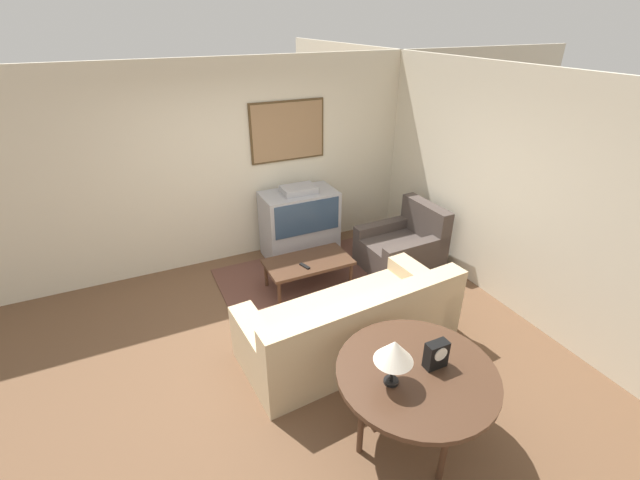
% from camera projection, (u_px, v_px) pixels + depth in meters
% --- Properties ---
extents(ground_plane, '(12.00, 12.00, 0.00)m').
position_uv_depth(ground_plane, '(292.00, 342.00, 4.62)').
color(ground_plane, brown).
extents(wall_back, '(12.00, 0.10, 2.70)m').
position_uv_depth(wall_back, '(230.00, 165.00, 5.70)').
color(wall_back, beige).
rests_on(wall_back, ground_plane).
extents(wall_right, '(0.06, 12.00, 2.70)m').
position_uv_depth(wall_right, '(497.00, 187.00, 4.99)').
color(wall_right, beige).
rests_on(wall_right, ground_plane).
extents(area_rug, '(2.28, 1.79, 0.01)m').
position_uv_depth(area_rug, '(312.00, 283.00, 5.62)').
color(area_rug, brown).
rests_on(area_rug, ground_plane).
extents(tv, '(1.04, 0.58, 1.06)m').
position_uv_depth(tv, '(300.00, 223.00, 6.10)').
color(tv, '#9E9EA3').
rests_on(tv, ground_plane).
extents(couch, '(2.28, 1.13, 0.85)m').
position_uv_depth(couch, '(351.00, 326.00, 4.39)').
color(couch, '#CCB289').
rests_on(couch, ground_plane).
extents(armchair, '(1.01, 0.89, 0.88)m').
position_uv_depth(armchair, '(402.00, 248.00, 5.89)').
color(armchair, '#473D38').
rests_on(armchair, ground_plane).
extents(coffee_table, '(1.07, 0.58, 0.39)m').
position_uv_depth(coffee_table, '(308.00, 263.00, 5.40)').
color(coffee_table, '#472D1E').
rests_on(coffee_table, ground_plane).
extents(console_table, '(1.23, 1.23, 0.75)m').
position_uv_depth(console_table, '(416.00, 377.00, 3.26)').
color(console_table, '#472D1E').
rests_on(console_table, ground_plane).
extents(table_lamp, '(0.29, 0.29, 0.39)m').
position_uv_depth(table_lamp, '(394.00, 352.00, 2.99)').
color(table_lamp, black).
rests_on(table_lamp, console_table).
extents(mantel_clock, '(0.18, 0.10, 0.22)m').
position_uv_depth(mantel_clock, '(436.00, 355.00, 3.23)').
color(mantel_clock, black).
rests_on(mantel_clock, console_table).
extents(remote, '(0.09, 0.17, 0.02)m').
position_uv_depth(remote, '(305.00, 266.00, 5.25)').
color(remote, black).
rests_on(remote, coffee_table).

